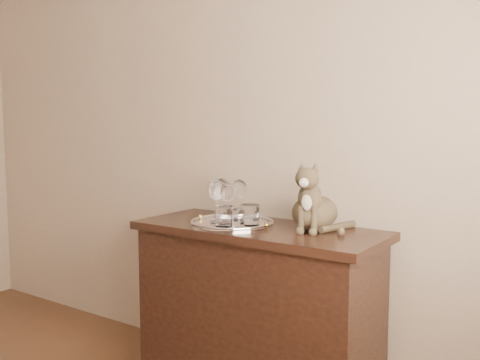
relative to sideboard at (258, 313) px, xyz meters
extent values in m
cube|color=tan|center=(-0.60, 0.31, 0.93)|extent=(4.00, 0.10, 2.70)
cylinder|color=white|center=(-0.13, -0.03, 0.43)|extent=(0.40, 0.40, 0.01)
cylinder|color=white|center=(-0.05, -0.10, 0.47)|extent=(0.07, 0.07, 0.08)
cylinder|color=silver|center=(-0.10, -0.13, 0.48)|extent=(0.09, 0.09, 0.10)
cylinder|color=silver|center=(-0.02, -0.04, 0.48)|extent=(0.09, 0.09, 0.10)
camera|label=1|loc=(1.36, -2.09, 0.90)|focal=40.00mm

